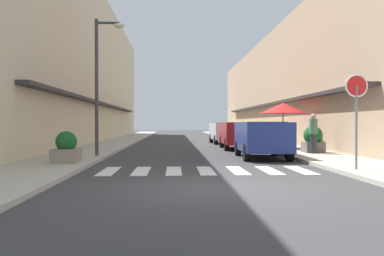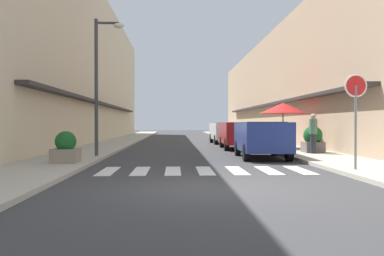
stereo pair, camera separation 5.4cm
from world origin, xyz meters
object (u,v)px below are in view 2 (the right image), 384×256
Objects in this scene: planter_midblock at (313,140)px; round_street_sign at (356,96)px; parked_car_near at (261,136)px; cafe_umbrella at (283,108)px; parked_car_mid at (239,132)px; street_lamp at (101,72)px; pedestrian_walking_near at (313,132)px; planter_corner at (66,149)px; parked_car_far at (225,130)px.

round_street_sign is at bearing -99.35° from planter_midblock.
cafe_umbrella is (2.14, 4.67, 1.27)m from parked_car_near.
parked_car_mid is 8.95m from street_lamp.
round_street_sign reaches higher than parked_car_mid.
round_street_sign reaches higher than pedestrian_walking_near.
street_lamp is at bearing -14.84° from pedestrian_walking_near.
street_lamp is 9.78m from cafe_umbrella.
parked_car_near is at bearing 20.54° from planter_corner.
planter_midblock is (9.73, 4.25, 0.11)m from planter_corner.
planter_midblock reaches higher than planter_corner.
parked_car_near reaches higher than planter_midblock.
round_street_sign reaches higher than planter_corner.
planter_corner is (-0.65, -2.77, -2.86)m from street_lamp.
parked_car_mid is (-0.00, 5.81, 0.00)m from parked_car_near.
cafe_umbrella is at bearing -73.23° from parked_car_far.
street_lamp reaches higher than round_street_sign.
street_lamp is (-6.43, -5.69, 2.52)m from parked_car_mid.
round_street_sign is 2.27× the size of planter_midblock.
parked_car_far is 7.54m from cafe_umbrella.
planter_corner is (-8.65, 2.33, -1.58)m from round_street_sign.
parked_car_mid is 11.04m from planter_corner.
parked_car_far is 1.66× the size of cafe_umbrella.
parked_car_far is at bearing 106.77° from cafe_umbrella.
cafe_umbrella is at bearing 86.60° from round_street_sign.
parked_car_mid reaches higher than planter_midblock.
planter_corner is (-7.08, -8.46, -0.34)m from parked_car_mid.
planter_corner is (-9.22, -7.32, -1.61)m from cafe_umbrella.
planter_midblock is (1.08, 6.58, -1.47)m from round_street_sign.
cafe_umbrella is 1.44× the size of pedestrian_walking_near.
pedestrian_walking_near is (9.53, 3.61, 0.44)m from planter_corner.
round_street_sign is 0.49× the size of street_lamp.
parked_car_far is (0.00, 5.98, -0.00)m from parked_car_mid.
parked_car_mid is 1.83× the size of cafe_umbrella.
street_lamp is 9.60m from planter_midblock.
planter_midblock is (2.65, -4.21, -0.23)m from parked_car_mid.
pedestrian_walking_near is (0.88, 5.95, -1.14)m from round_street_sign.
street_lamp is (-6.43, 0.12, 2.52)m from parked_car_near.
planter_corner is 10.20m from pedestrian_walking_near.
parked_car_mid is 10.98m from round_street_sign.
pedestrian_walking_near is at bearing 5.42° from street_lamp.
pedestrian_walking_near is at bearing -85.31° from cafe_umbrella.
planter_midblock is at bearing 80.65° from round_street_sign.
parked_car_mid is 0.83× the size of street_lamp.
parked_car_near is 1.00× the size of parked_car_far.
parked_car_mid is 1.10× the size of parked_car_far.
parked_car_mid is at bearing -83.47° from pedestrian_walking_near.
parked_car_near is 2.39× the size of pedestrian_walking_near.
planter_corner is at bearing -103.23° from street_lamp.
parked_car_far is 11.10m from pedestrian_walking_near.
street_lamp reaches higher than pedestrian_walking_near.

